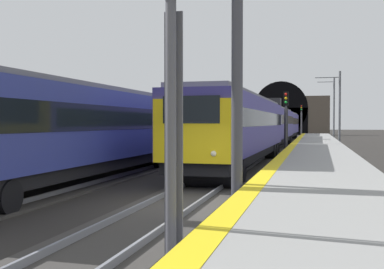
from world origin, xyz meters
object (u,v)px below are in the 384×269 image
at_px(railway_signal_near, 171,68).
at_px(overhead_signal_gantry, 69,15).
at_px(railway_signal_mid, 286,116).
at_px(railway_signal_far, 301,118).
at_px(train_adjacent_platform, 162,126).
at_px(catenary_mast_near, 334,109).
at_px(catenary_mast_far, 339,108).
at_px(train_main_approaching, 272,125).

relative_size(railway_signal_near, overhead_signal_gantry, 0.57).
distance_m(railway_signal_mid, railway_signal_far, 45.42).
xyz_separation_m(train_adjacent_platform, catenary_mast_near, (34.55, -11.36, 1.98)).
relative_size(overhead_signal_gantry, catenary_mast_near, 1.15).
bearing_deg(catenary_mast_far, train_main_approaching, 113.78).
xyz_separation_m(overhead_signal_gantry, catenary_mast_near, (50.19, -8.84, -1.15)).
relative_size(train_adjacent_platform, catenary_mast_near, 4.77).
bearing_deg(railway_signal_near, train_adjacent_platform, -161.39).
bearing_deg(train_adjacent_platform, railway_signal_near, -160.93).
height_order(train_adjacent_platform, catenary_mast_far, catenary_mast_far).
relative_size(train_main_approaching, catenary_mast_far, 7.96).
bearing_deg(railway_signal_far, catenary_mast_near, 12.76).
height_order(train_adjacent_platform, railway_signal_mid, train_adjacent_platform).
height_order(railway_signal_far, overhead_signal_gantry, overhead_signal_gantry).
bearing_deg(train_main_approaching, train_adjacent_platform, -14.63).
distance_m(railway_signal_near, railway_signal_far, 74.70).
xyz_separation_m(train_adjacent_platform, railway_signal_mid, (8.74, -6.92, 0.67)).
distance_m(railway_signal_mid, overhead_signal_gantry, 24.89).
distance_m(railway_signal_far, overhead_signal_gantry, 69.97).
relative_size(railway_signal_mid, overhead_signal_gantry, 0.50).
relative_size(train_adjacent_platform, catenary_mast_far, 5.21).
bearing_deg(railway_signal_mid, train_adjacent_platform, -38.35).
relative_size(railway_signal_near, railway_signal_mid, 1.12).
height_order(train_main_approaching, railway_signal_near, railway_signal_near).
bearing_deg(railway_signal_near, train_main_approaching, -177.23).
xyz_separation_m(train_adjacent_platform, overhead_signal_gantry, (-15.64, -2.52, 3.13)).
bearing_deg(train_main_approaching, catenary_mast_far, 114.64).
height_order(railway_signal_far, catenary_mast_near, catenary_mast_near).
xyz_separation_m(railway_signal_mid, overhead_signal_gantry, (-24.38, 4.40, 2.45)).
bearing_deg(train_adjacent_platform, train_main_approaching, -15.04).
bearing_deg(catenary_mast_near, overhead_signal_gantry, 170.01).
bearing_deg(railway_signal_far, railway_signal_mid, 0.00).
distance_m(train_adjacent_platform, catenary_mast_far, 23.89).
bearing_deg(catenary_mast_near, railway_signal_near, 175.39).
bearing_deg(overhead_signal_gantry, train_adjacent_platform, 9.16).
bearing_deg(railway_signal_mid, catenary_mast_far, 160.09).
distance_m(train_main_approaching, overhead_signal_gantry, 34.06).
distance_m(railway_signal_far, catenary_mast_far, 33.49).
relative_size(catenary_mast_near, catenary_mast_far, 1.09).
distance_m(railway_signal_near, catenary_mast_near, 55.28).
height_order(train_main_approaching, railway_signal_mid, train_main_approaching).
bearing_deg(overhead_signal_gantry, catenary_mast_near, -9.99).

